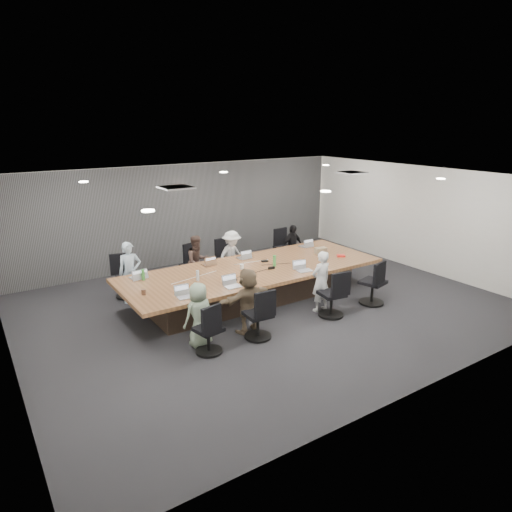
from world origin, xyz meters
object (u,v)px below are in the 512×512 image
laptop_2 (243,258)px  person_2 (232,256)px  chair_2 (225,262)px  stapler (271,268)px  laptop_0 (138,277)px  laptop_6 (305,271)px  chair_6 (332,298)px  chair_5 (258,318)px  chair_1 (192,268)px  laptop_4 (186,297)px  person_1 (198,262)px  chair_7 (373,286)px  chair_3 (284,250)px  chair_0 (126,281)px  person_4 (199,315)px  chair_4 (208,333)px  conference_table (254,282)px  laptop_1 (208,264)px  person_6 (321,281)px  laptop_5 (233,287)px  bottle_green_left (143,275)px  mug_brown (144,292)px  bottle_clear (198,275)px  person_5 (248,300)px  snack_packet (341,256)px  person_0 (130,273)px  person_3 (292,247)px  bottle_green_right (274,261)px  laptop_3 (305,246)px  canvas_bag (321,251)px

laptop_2 → person_2: bearing=-90.8°
chair_2 → stapler: 2.02m
laptop_0 → laptop_6: size_ratio=1.04×
chair_6 → chair_5: bearing=-171.1°
chair_1 → laptop_4: 2.84m
person_1 → laptop_6: (1.57, -2.15, 0.09)m
chair_7 → chair_3: bearing=73.9°
chair_0 → chair_2: 2.62m
person_4 → chair_4: bearing=82.4°
person_2 → stapler: (0.08, -1.64, 0.12)m
conference_table → laptop_1: bearing=132.7°
person_6 → person_4: bearing=-2.2°
chair_7 → stapler: (-1.75, 1.41, 0.34)m
chair_5 → laptop_6: (1.84, 0.90, 0.35)m
person_2 → stapler: size_ratio=8.44×
chair_0 → laptop_5: 2.88m
chair_6 → laptop_5: 2.07m
bottle_green_left → mug_brown: 0.85m
chair_5 → bottle_green_left: bearing=124.3°
bottle_clear → person_5: bearing=-72.0°
bottle_clear → snack_packet: (3.71, -0.36, -0.09)m
laptop_2 → person_0: bearing=-12.6°
person_3 → person_0: bearing=174.5°
chair_7 → bottle_green_right: (-1.57, 1.56, 0.44)m
chair_3 → laptop_2: size_ratio=2.78×
person_6 → chair_5: bearing=8.6°
conference_table → chair_0: size_ratio=7.44×
chair_7 → laptop_0: chair_7 is taller
conference_table → chair_1: chair_1 is taller
person_3 → laptop_6: bearing=-126.9°
chair_4 → laptop_3: bearing=19.6°
laptop_0 → person_4: person_4 is taller
laptop_1 → person_2: (0.95, 0.55, -0.10)m
person_6 → mug_brown: person_6 is taller
chair_0 → chair_3: chair_3 is taller
chair_1 → laptop_4: bearing=45.1°
chair_2 → chair_4: chair_2 is taller
chair_2 → person_1: bearing=12.7°
chair_2 → laptop_0: 2.79m
chair_4 → bottle_green_left: bearing=86.8°
person_1 → bottle_clear: 1.58m
chair_2 → bottle_clear: (-1.64, -1.76, 0.46)m
laptop_4 → mug_brown: 0.85m
person_6 → snack_packet: bearing=-149.5°
laptop_3 → bottle_clear: (-3.57, -0.86, 0.10)m
chair_4 → person_0: bearing=85.4°
canvas_bag → chair_0: bearing=159.6°
bottle_clear → chair_5: bearing=-75.7°
chair_2 → laptop_5: 2.81m
bottle_green_right → bottle_clear: size_ratio=1.16×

